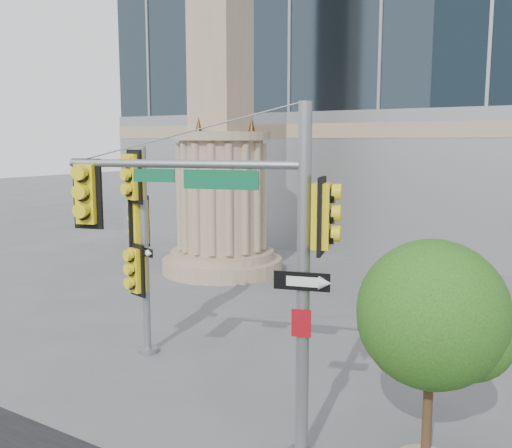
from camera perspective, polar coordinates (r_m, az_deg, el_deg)
The scene contains 5 objects.
ground at distance 10.98m, azimuth -5.34°, elevation -17.66°, with size 120.00×120.00×0.00m, color #545456.
monument at distance 20.68m, azimuth -3.52°, elevation 10.33°, with size 4.40×4.40×16.60m.
main_signal_pole at distance 8.46m, azimuth -1.65°, elevation -1.81°, with size 4.04×1.55×5.35m.
secondary_signal_pole at distance 12.85m, azimuth -11.60°, elevation -1.02°, with size 0.81×0.72×4.68m.
street_tree at distance 8.64m, azimuth 17.45°, elevation -9.20°, with size 2.20×2.15×3.43m.
Camera 1 is at (6.06, -7.78, 4.82)m, focal length 40.00 mm.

